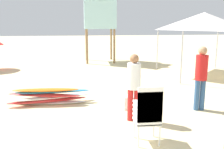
# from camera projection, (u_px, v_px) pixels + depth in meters

# --- Properties ---
(stacked_plastic_chairs) EXTENTS (0.48, 0.48, 1.20)m
(stacked_plastic_chairs) POSITION_uv_depth(u_px,v_px,m) (148.00, 111.00, 4.94)
(stacked_plastic_chairs) COLOR white
(stacked_plastic_chairs) RESTS_ON ground
(surfboard_pile) EXTENTS (2.49, 0.81, 0.48)m
(surfboard_pile) POSITION_uv_depth(u_px,v_px,m) (49.00, 96.00, 7.50)
(surfboard_pile) COLOR white
(surfboard_pile) RESTS_ON ground
(lifeguard_near_left) EXTENTS (0.32, 0.32, 1.75)m
(lifeguard_near_left) POSITION_uv_depth(u_px,v_px,m) (201.00, 74.00, 6.84)
(lifeguard_near_left) COLOR #33598C
(lifeguard_near_left) RESTS_ON ground
(lifeguard_far_right) EXTENTS (0.32, 0.32, 1.64)m
(lifeguard_far_right) POSITION_uv_depth(u_px,v_px,m) (134.00, 83.00, 6.12)
(lifeguard_far_right) COLOR red
(lifeguard_far_right) RESTS_ON ground
(popup_canopy) EXTENTS (3.20, 3.20, 2.78)m
(popup_canopy) POSITION_uv_depth(u_px,v_px,m) (204.00, 21.00, 11.17)
(popup_canopy) COLOR #B2B2B7
(popup_canopy) RESTS_ON ground
(lifeguard_tower) EXTENTS (1.98, 1.98, 4.22)m
(lifeguard_tower) POSITION_uv_depth(u_px,v_px,m) (99.00, 9.00, 14.89)
(lifeguard_tower) COLOR olive
(lifeguard_tower) RESTS_ON ground
(cooler_box) EXTENTS (0.54, 0.39, 0.36)m
(cooler_box) POSITION_uv_depth(u_px,v_px,m) (133.00, 102.00, 7.17)
(cooler_box) COLOR white
(cooler_box) RESTS_ON ground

